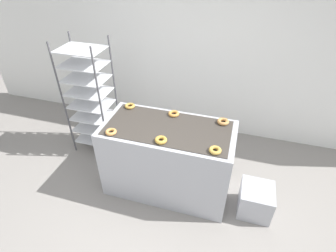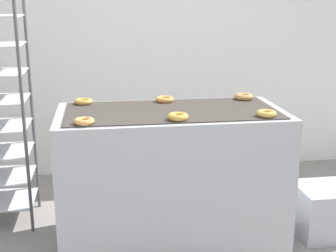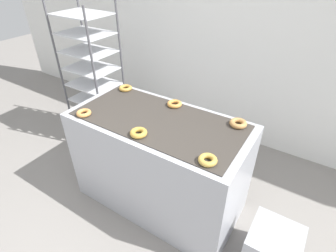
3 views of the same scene
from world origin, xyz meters
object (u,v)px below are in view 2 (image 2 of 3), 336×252
at_px(donut_far_center, 165,99).
at_px(donut_far_right, 244,97).
at_px(fryer_machine, 171,177).
at_px(glaze_bin, 322,211).
at_px(donut_near_left, 84,121).
at_px(donut_near_right, 266,113).
at_px(donut_far_left, 84,101).
at_px(donut_near_center, 179,117).

distance_m(donut_far_center, donut_far_right, 0.60).
xyz_separation_m(fryer_machine, donut_far_center, (-0.01, 0.27, 0.50)).
bearing_deg(glaze_bin, donut_far_center, 162.49).
bearing_deg(donut_near_left, donut_near_right, 0.86).
relative_size(fryer_machine, donut_far_center, 11.55).
xyz_separation_m(fryer_machine, glaze_bin, (1.11, -0.08, -0.30)).
relative_size(fryer_machine, donut_far_right, 11.11).
bearing_deg(glaze_bin, donut_far_left, 167.82).
xyz_separation_m(donut_far_left, donut_far_right, (1.18, -0.02, 0.00)).
xyz_separation_m(donut_near_left, donut_far_center, (0.57, 0.55, 0.00)).
distance_m(donut_near_left, donut_far_left, 0.57).
relative_size(glaze_bin, donut_near_left, 3.18).
height_order(donut_near_left, donut_far_center, donut_far_center).
bearing_deg(donut_far_center, donut_near_center, -88.80).
height_order(fryer_machine, donut_far_left, donut_far_left).
distance_m(donut_near_right, donut_far_right, 0.53).
relative_size(donut_near_left, donut_far_left, 0.95).
bearing_deg(donut_near_left, glaze_bin, 6.65).
bearing_deg(donut_near_center, donut_near_left, -178.33).
relative_size(donut_near_left, donut_far_right, 0.90).
relative_size(donut_near_right, donut_far_center, 0.96).
height_order(donut_far_center, donut_far_right, donut_far_right).
bearing_deg(fryer_machine, glaze_bin, -4.31).
distance_m(donut_near_left, donut_near_center, 0.58).
distance_m(glaze_bin, donut_far_right, 1.02).
bearing_deg(glaze_bin, donut_near_center, -170.79).
height_order(donut_near_center, donut_near_right, donut_near_center).
bearing_deg(donut_far_center, donut_far_right, -0.32).
height_order(donut_near_left, donut_near_center, donut_near_center).
bearing_deg(donut_near_right, donut_near_center, -179.97).
relative_size(donut_far_left, donut_far_center, 0.98).
relative_size(donut_near_center, donut_far_right, 0.96).
xyz_separation_m(glaze_bin, donut_near_center, (-1.11, -0.18, 0.80)).
bearing_deg(donut_far_right, donut_far_center, 179.68).
distance_m(fryer_machine, donut_near_left, 0.81).
distance_m(glaze_bin, donut_far_center, 1.42).
height_order(donut_near_center, donut_far_center, donut_near_center).
height_order(fryer_machine, donut_near_right, donut_near_right).
xyz_separation_m(donut_near_center, donut_far_center, (-0.01, 0.53, -0.00)).
height_order(fryer_machine, donut_near_center, donut_near_center).
bearing_deg(donut_near_center, glaze_bin, 9.21).
height_order(donut_near_left, donut_far_right, donut_far_right).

